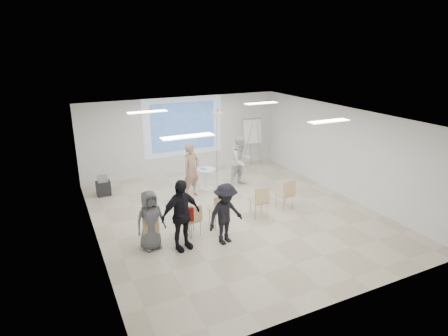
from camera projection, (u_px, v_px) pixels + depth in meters
name	position (u px, v px, depth m)	size (l,w,h in m)	color
floor	(235.00, 216.00, 11.37)	(8.00, 9.00, 0.10)	beige
ceiling	(236.00, 115.00, 10.39)	(8.00, 9.00, 0.10)	white
wall_back	(183.00, 135.00, 14.77)	(8.00, 0.10, 3.00)	silver
wall_left	(90.00, 190.00, 9.22)	(0.10, 9.00, 3.00)	silver
wall_right	(343.00, 151.00, 12.54)	(0.10, 9.00, 3.00)	silver
projection_halo	(183.00, 127.00, 14.60)	(3.20, 0.01, 2.30)	silver
projection_image	(183.00, 127.00, 14.59)	(2.60, 0.01, 1.90)	#305EA5
pedestal_table	(206.00, 178.00, 13.19)	(0.81, 0.81, 0.78)	white
player_left	(191.00, 167.00, 12.41)	(0.77, 0.52, 2.10)	#A58065
player_right	(241.00, 159.00, 13.42)	(0.97, 0.78, 2.02)	silver
controller_left	(193.00, 154.00, 12.59)	(0.04, 0.12, 0.04)	silver
controller_right	(233.00, 148.00, 13.45)	(0.04, 0.12, 0.04)	white
chair_far_left	(151.00, 229.00, 9.38)	(0.45, 0.48, 0.86)	tan
chair_left_mid	(184.00, 219.00, 9.84)	(0.49, 0.52, 0.94)	tan
chair_left_inner	(193.00, 218.00, 9.94)	(0.50, 0.52, 0.89)	tan
chair_center	(220.00, 208.00, 10.36)	(0.48, 0.52, 1.00)	#D0B678
chair_right_inner	(260.00, 199.00, 10.98)	(0.50, 0.54, 0.99)	tan
chair_right_far	(287.00, 192.00, 11.51)	(0.49, 0.53, 0.98)	tan
red_jacket	(186.00, 215.00, 9.67)	(0.41, 0.09, 0.39)	#A01A13
laptop	(191.00, 218.00, 10.03)	(0.33, 0.24, 0.03)	black
audience_left	(181.00, 210.00, 9.15)	(1.23, 0.74, 2.11)	black
audience_mid	(226.00, 210.00, 9.47)	(1.19, 0.65, 1.85)	black
audience_outer	(150.00, 217.00, 9.24)	(0.85, 0.56, 1.74)	#5C5D61
flipchart_easel	(252.00, 131.00, 15.35)	(0.88, 0.68, 2.06)	gray
av_cart	(103.00, 186.00, 12.70)	(0.47, 0.38, 0.70)	black
ceiling_projector	(217.00, 118.00, 11.82)	(0.30, 0.25, 3.00)	white
fluor_panel_nw	(147.00, 112.00, 11.30)	(1.20, 0.30, 0.02)	white
fluor_panel_ne	(261.00, 103.00, 12.94)	(1.20, 0.30, 0.02)	white
fluor_panel_sw	(188.00, 136.00, 8.31)	(1.20, 0.30, 0.02)	white
fluor_panel_se	(329.00, 121.00, 9.95)	(1.20, 0.30, 0.02)	white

